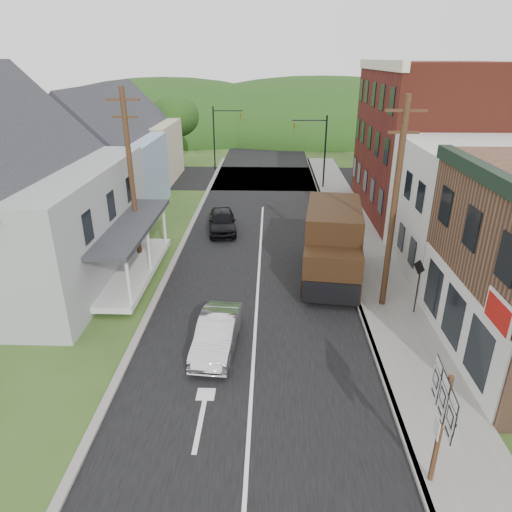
# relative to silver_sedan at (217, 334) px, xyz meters

# --- Properties ---
(ground) EXTENTS (120.00, 120.00, 0.00)m
(ground) POSITION_rel_silver_sedan_xyz_m (1.39, -0.01, -0.66)
(ground) COLOR #2D4719
(ground) RESTS_ON ground
(road) EXTENTS (9.00, 90.00, 0.02)m
(road) POSITION_rel_silver_sedan_xyz_m (1.39, 9.99, -0.66)
(road) COLOR black
(road) RESTS_ON ground
(cross_road) EXTENTS (60.00, 9.00, 0.02)m
(cross_road) POSITION_rel_silver_sedan_xyz_m (1.39, 26.99, -0.66)
(cross_road) COLOR black
(cross_road) RESTS_ON ground
(sidewalk_right) EXTENTS (2.80, 55.00, 0.15)m
(sidewalk_right) POSITION_rel_silver_sedan_xyz_m (7.29, 7.99, -0.59)
(sidewalk_right) COLOR slate
(sidewalk_right) RESTS_ON ground
(curb_right) EXTENTS (0.20, 55.00, 0.15)m
(curb_right) POSITION_rel_silver_sedan_xyz_m (5.94, 7.99, -0.59)
(curb_right) COLOR slate
(curb_right) RESTS_ON ground
(curb_left) EXTENTS (0.30, 55.00, 0.12)m
(curb_left) POSITION_rel_silver_sedan_xyz_m (-3.26, 7.99, -0.60)
(curb_left) COLOR slate
(curb_left) RESTS_ON ground
(storefront_white) EXTENTS (8.00, 7.00, 6.50)m
(storefront_white) POSITION_rel_silver_sedan_xyz_m (12.69, 7.49, 2.59)
(storefront_white) COLOR silver
(storefront_white) RESTS_ON ground
(storefront_red) EXTENTS (8.00, 12.00, 10.00)m
(storefront_red) POSITION_rel_silver_sedan_xyz_m (12.69, 16.99, 4.34)
(storefront_red) COLOR maroon
(storefront_red) RESTS_ON ground
(house_gray) EXTENTS (10.20, 12.24, 8.35)m
(house_gray) POSITION_rel_silver_sedan_xyz_m (-10.61, 5.99, 3.57)
(house_gray) COLOR #A0A2A5
(house_gray) RESTS_ON ground
(house_blue) EXTENTS (7.14, 8.16, 7.28)m
(house_blue) POSITION_rel_silver_sedan_xyz_m (-9.61, 16.99, 3.03)
(house_blue) COLOR #8B9DBD
(house_blue) RESTS_ON ground
(house_cream) EXTENTS (7.14, 8.16, 7.28)m
(house_cream) POSITION_rel_silver_sedan_xyz_m (-10.11, 25.99, 3.03)
(house_cream) COLOR beige
(house_cream) RESTS_ON ground
(utility_pole_right) EXTENTS (1.60, 0.26, 9.00)m
(utility_pole_right) POSITION_rel_silver_sedan_xyz_m (6.99, 3.49, 4.00)
(utility_pole_right) COLOR #472D19
(utility_pole_right) RESTS_ON ground
(utility_pole_left) EXTENTS (1.60, 0.26, 9.00)m
(utility_pole_left) POSITION_rel_silver_sedan_xyz_m (-5.11, 7.99, 4.00)
(utility_pole_left) COLOR #472D19
(utility_pole_left) RESTS_ON ground
(traffic_signal_right) EXTENTS (2.87, 0.20, 6.00)m
(traffic_signal_right) POSITION_rel_silver_sedan_xyz_m (5.69, 23.49, 3.10)
(traffic_signal_right) COLOR black
(traffic_signal_right) RESTS_ON ground
(traffic_signal_left) EXTENTS (2.87, 0.20, 6.00)m
(traffic_signal_left) POSITION_rel_silver_sedan_xyz_m (-2.91, 30.49, 3.10)
(traffic_signal_left) COLOR black
(traffic_signal_left) RESTS_ON ground
(tree_left_c) EXTENTS (5.80, 5.80, 8.41)m
(tree_left_c) POSITION_rel_silver_sedan_xyz_m (-17.61, 19.99, 5.28)
(tree_left_c) COLOR #382616
(tree_left_c) RESTS_ON ground
(tree_left_d) EXTENTS (4.80, 4.80, 6.94)m
(tree_left_d) POSITION_rel_silver_sedan_xyz_m (-7.61, 31.99, 4.22)
(tree_left_d) COLOR #382616
(tree_left_d) RESTS_ON ground
(forested_ridge) EXTENTS (90.00, 30.00, 16.00)m
(forested_ridge) POSITION_rel_silver_sedan_xyz_m (1.39, 54.99, -0.66)
(forested_ridge) COLOR #163610
(forested_ridge) RESTS_ON ground
(silver_sedan) EXTENTS (1.70, 4.11, 1.32)m
(silver_sedan) POSITION_rel_silver_sedan_xyz_m (0.00, 0.00, 0.00)
(silver_sedan) COLOR silver
(silver_sedan) RESTS_ON ground
(dark_sedan) EXTENTS (2.19, 4.31, 1.41)m
(dark_sedan) POSITION_rel_silver_sedan_xyz_m (-1.10, 12.74, 0.04)
(dark_sedan) COLOR black
(dark_sedan) RESTS_ON ground
(delivery_van) EXTENTS (3.32, 6.68, 3.59)m
(delivery_van) POSITION_rel_silver_sedan_xyz_m (5.01, 6.29, 1.16)
(delivery_van) COLOR black
(delivery_van) RESTS_ON ground
(route_sign_cluster) EXTENTS (0.24, 1.89, 3.31)m
(route_sign_cluster) POSITION_rel_silver_sedan_xyz_m (6.14, -5.81, 1.63)
(route_sign_cluster) COLOR #472D19
(route_sign_cluster) RESTS_ON sidewalk_right
(warning_sign) EXTENTS (0.29, 0.63, 2.47)m
(warning_sign) POSITION_rel_silver_sedan_xyz_m (8.17, 2.75, 1.07)
(warning_sign) COLOR black
(warning_sign) RESTS_ON sidewalk_right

